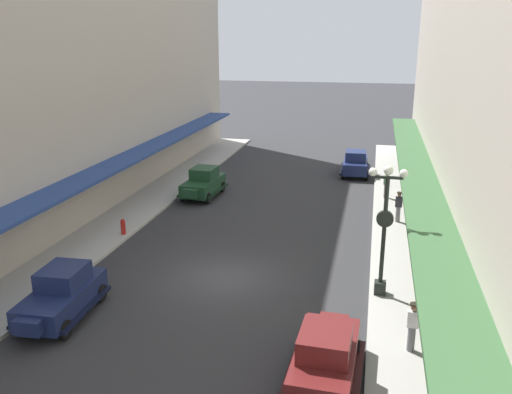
{
  "coord_description": "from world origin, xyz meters",
  "views": [
    {
      "loc": [
        5.84,
        -19.9,
        9.84
      ],
      "look_at": [
        0.0,
        6.0,
        1.8
      ],
      "focal_mm": 37.5,
      "sensor_mm": 36.0,
      "label": 1
    }
  ],
  "objects_px": {
    "parked_car_1": "(355,162)",
    "pedestrian_2": "(412,326)",
    "pedestrian_0": "(398,207)",
    "pedestrian_1": "(386,185)",
    "parked_car_2": "(203,182)",
    "fire_hydrant": "(123,226)",
    "lamp_post_with_clock": "(384,225)",
    "parked_car_0": "(325,355)",
    "parked_car_3": "(62,293)"
  },
  "relations": [
    {
      "from": "parked_car_2",
      "to": "pedestrian_2",
      "type": "bearing_deg",
      "value": -52.1
    },
    {
      "from": "parked_car_0",
      "to": "pedestrian_0",
      "type": "height_order",
      "value": "parked_car_0"
    },
    {
      "from": "parked_car_2",
      "to": "fire_hydrant",
      "type": "height_order",
      "value": "parked_car_2"
    },
    {
      "from": "fire_hydrant",
      "to": "parked_car_2",
      "type": "bearing_deg",
      "value": 77.36
    },
    {
      "from": "parked_car_2",
      "to": "pedestrian_0",
      "type": "height_order",
      "value": "parked_car_2"
    },
    {
      "from": "lamp_post_with_clock",
      "to": "pedestrian_1",
      "type": "height_order",
      "value": "lamp_post_with_clock"
    },
    {
      "from": "pedestrian_1",
      "to": "parked_car_0",
      "type": "bearing_deg",
      "value": -95.59
    },
    {
      "from": "parked_car_1",
      "to": "parked_car_2",
      "type": "bearing_deg",
      "value": -140.22
    },
    {
      "from": "parked_car_1",
      "to": "pedestrian_2",
      "type": "relative_size",
      "value": 2.57
    },
    {
      "from": "lamp_post_with_clock",
      "to": "pedestrian_2",
      "type": "bearing_deg",
      "value": -75.72
    },
    {
      "from": "parked_car_1",
      "to": "parked_car_0",
      "type": "bearing_deg",
      "value": -89.39
    },
    {
      "from": "pedestrian_0",
      "to": "pedestrian_2",
      "type": "relative_size",
      "value": 1.0
    },
    {
      "from": "pedestrian_1",
      "to": "fire_hydrant",
      "type": "bearing_deg",
      "value": -144.02
    },
    {
      "from": "parked_car_0",
      "to": "pedestrian_0",
      "type": "distance_m",
      "value": 14.96
    },
    {
      "from": "parked_car_2",
      "to": "pedestrian_1",
      "type": "xyz_separation_m",
      "value": [
        11.33,
        1.73,
        0.05
      ]
    },
    {
      "from": "lamp_post_with_clock",
      "to": "fire_hydrant",
      "type": "height_order",
      "value": "lamp_post_with_clock"
    },
    {
      "from": "pedestrian_0",
      "to": "pedestrian_1",
      "type": "distance_m",
      "value": 4.51
    },
    {
      "from": "parked_car_1",
      "to": "pedestrian_2",
      "type": "height_order",
      "value": "parked_car_1"
    },
    {
      "from": "parked_car_3",
      "to": "parked_car_0",
      "type": "bearing_deg",
      "value": -10.73
    },
    {
      "from": "fire_hydrant",
      "to": "pedestrian_2",
      "type": "xyz_separation_m",
      "value": [
        13.73,
        -7.65,
        0.45
      ]
    },
    {
      "from": "pedestrian_2",
      "to": "parked_car_2",
      "type": "bearing_deg",
      "value": 127.9
    },
    {
      "from": "parked_car_1",
      "to": "lamp_post_with_clock",
      "type": "distance_m",
      "value": 19.4
    },
    {
      "from": "parked_car_0",
      "to": "pedestrian_1",
      "type": "bearing_deg",
      "value": 84.41
    },
    {
      "from": "parked_car_2",
      "to": "lamp_post_with_clock",
      "type": "xyz_separation_m",
      "value": [
        11.01,
        -11.56,
        2.04
      ]
    },
    {
      "from": "parked_car_0",
      "to": "lamp_post_with_clock",
      "type": "bearing_deg",
      "value": 75.19
    },
    {
      "from": "parked_car_3",
      "to": "pedestrian_0",
      "type": "height_order",
      "value": "parked_car_3"
    },
    {
      "from": "parked_car_1",
      "to": "pedestrian_1",
      "type": "xyz_separation_m",
      "value": [
        2.15,
        -5.91,
        0.05
      ]
    },
    {
      "from": "fire_hydrant",
      "to": "pedestrian_1",
      "type": "distance_m",
      "value": 16.15
    },
    {
      "from": "lamp_post_with_clock",
      "to": "pedestrian_0",
      "type": "bearing_deg",
      "value": 84.1
    },
    {
      "from": "parked_car_1",
      "to": "pedestrian_0",
      "type": "height_order",
      "value": "parked_car_1"
    },
    {
      "from": "parked_car_1",
      "to": "parked_car_3",
      "type": "relative_size",
      "value": 0.99
    },
    {
      "from": "parked_car_0",
      "to": "parked_car_2",
      "type": "bearing_deg",
      "value": 118.39
    },
    {
      "from": "pedestrian_0",
      "to": "parked_car_0",
      "type": "bearing_deg",
      "value": -99.54
    },
    {
      "from": "parked_car_2",
      "to": "pedestrian_1",
      "type": "distance_m",
      "value": 11.46
    },
    {
      "from": "parked_car_3",
      "to": "pedestrian_1",
      "type": "height_order",
      "value": "parked_car_3"
    },
    {
      "from": "fire_hydrant",
      "to": "pedestrian_0",
      "type": "xyz_separation_m",
      "value": [
        13.66,
        5.02,
        0.45
      ]
    },
    {
      "from": "parked_car_2",
      "to": "pedestrian_2",
      "type": "height_order",
      "value": "parked_car_2"
    },
    {
      "from": "parked_car_2",
      "to": "fire_hydrant",
      "type": "distance_m",
      "value": 7.95
    },
    {
      "from": "lamp_post_with_clock",
      "to": "parked_car_1",
      "type": "bearing_deg",
      "value": 95.46
    },
    {
      "from": "pedestrian_0",
      "to": "pedestrian_1",
      "type": "xyz_separation_m",
      "value": [
        -0.6,
        4.47,
        -0.02
      ]
    },
    {
      "from": "parked_car_0",
      "to": "parked_car_2",
      "type": "xyz_separation_m",
      "value": [
        -9.45,
        17.48,
        0.0
      ]
    },
    {
      "from": "parked_car_1",
      "to": "pedestrian_1",
      "type": "distance_m",
      "value": 6.29
    },
    {
      "from": "fire_hydrant",
      "to": "parked_car_0",
      "type": "bearing_deg",
      "value": -41.03
    },
    {
      "from": "parked_car_3",
      "to": "pedestrian_0",
      "type": "distance_m",
      "value": 17.74
    },
    {
      "from": "fire_hydrant",
      "to": "pedestrian_2",
      "type": "distance_m",
      "value": 15.72
    },
    {
      "from": "parked_car_0",
      "to": "fire_hydrant",
      "type": "distance_m",
      "value": 14.83
    },
    {
      "from": "parked_car_3",
      "to": "pedestrian_2",
      "type": "height_order",
      "value": "parked_car_3"
    },
    {
      "from": "parked_car_3",
      "to": "lamp_post_with_clock",
      "type": "height_order",
      "value": "lamp_post_with_clock"
    },
    {
      "from": "pedestrian_1",
      "to": "pedestrian_2",
      "type": "xyz_separation_m",
      "value": [
        0.66,
        -17.14,
        0.02
      ]
    },
    {
      "from": "parked_car_0",
      "to": "lamp_post_with_clock",
      "type": "xyz_separation_m",
      "value": [
        1.57,
        5.92,
        2.04
      ]
    }
  ]
}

